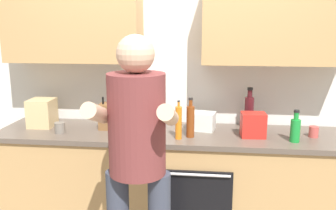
# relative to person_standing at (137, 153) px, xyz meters

# --- Properties ---
(back_wall_unit) EXTENTS (4.00, 0.38, 2.50)m
(back_wall_unit) POSITION_rel_person_standing_xyz_m (0.09, 1.10, 0.48)
(back_wall_unit) COLOR silver
(back_wall_unit) RESTS_ON ground
(counter) EXTENTS (2.84, 0.67, 0.90)m
(counter) POSITION_rel_person_standing_xyz_m (0.09, 0.83, -0.56)
(counter) COLOR tan
(counter) RESTS_ON ground
(person_standing) EXTENTS (0.49, 0.45, 1.71)m
(person_standing) POSITION_rel_person_standing_xyz_m (0.00, 0.00, 0.00)
(person_standing) COLOR #383D4C
(person_standing) RESTS_ON ground
(bottle_hotsauce) EXTENTS (0.05, 0.05, 0.32)m
(bottle_hotsauce) POSITION_rel_person_standing_xyz_m (-0.05, 0.68, 0.03)
(bottle_hotsauce) COLOR red
(bottle_hotsauce) RESTS_ON counter
(bottle_wine) EXTENTS (0.08, 0.08, 0.35)m
(bottle_wine) POSITION_rel_person_standing_xyz_m (0.75, 1.02, 0.03)
(bottle_wine) COLOR #471419
(bottle_wine) RESTS_ON counter
(bottle_soy) EXTENTS (0.08, 0.08, 0.25)m
(bottle_soy) POSITION_rel_person_standing_xyz_m (-0.09, 0.86, -0.01)
(bottle_soy) COLOR black
(bottle_soy) RESTS_ON counter
(bottle_juice) EXTENTS (0.05, 0.05, 0.30)m
(bottle_juice) POSITION_rel_person_standing_xyz_m (0.19, 0.66, 0.02)
(bottle_juice) COLOR orange
(bottle_juice) RESTS_ON counter
(bottle_vinegar) EXTENTS (0.06, 0.06, 0.31)m
(bottle_vinegar) POSITION_rel_person_standing_xyz_m (0.28, 0.72, 0.02)
(bottle_vinegar) COLOR brown
(bottle_vinegar) RESTS_ON counter
(bottle_soda) EXTENTS (0.07, 0.07, 0.24)m
(bottle_soda) POSITION_rel_person_standing_xyz_m (1.06, 0.69, -0.02)
(bottle_soda) COLOR #198C33
(bottle_soda) RESTS_ON counter
(cup_coffee) EXTENTS (0.08, 0.08, 0.09)m
(cup_coffee) POSITION_rel_person_standing_xyz_m (-0.30, 0.96, -0.07)
(cup_coffee) COLOR white
(cup_coffee) RESTS_ON counter
(cup_ceramic) EXTENTS (0.07, 0.07, 0.09)m
(cup_ceramic) POSITION_rel_person_standing_xyz_m (1.24, 0.83, -0.07)
(cup_ceramic) COLOR #BF4C47
(cup_ceramic) RESTS_ON counter
(cup_stoneware) EXTENTS (0.08, 0.08, 0.09)m
(cup_stoneware) POSITION_rel_person_standing_xyz_m (-0.78, 0.71, -0.07)
(cup_stoneware) COLOR slate
(cup_stoneware) RESTS_ON counter
(knife_block) EXTENTS (0.10, 0.14, 0.28)m
(knife_block) POSITION_rel_person_standing_xyz_m (-0.44, 0.87, -0.00)
(knife_block) COLOR brown
(knife_block) RESTS_ON counter
(grocery_bag_produce) EXTENTS (0.25, 0.20, 0.15)m
(grocery_bag_produce) POSITION_rel_person_standing_xyz_m (0.36, 0.94, -0.04)
(grocery_bag_produce) COLOR silver
(grocery_bag_produce) RESTS_ON counter
(grocery_bag_bread) EXTENTS (0.21, 0.22, 0.24)m
(grocery_bag_bread) POSITION_rel_person_standing_xyz_m (-1.01, 0.88, 0.01)
(grocery_bag_bread) COLOR tan
(grocery_bag_bread) RESTS_ON counter
(grocery_bag_crisps) EXTENTS (0.19, 0.16, 0.19)m
(grocery_bag_crisps) POSITION_rel_person_standing_xyz_m (0.76, 0.78, -0.02)
(grocery_bag_crisps) COLOR red
(grocery_bag_crisps) RESTS_ON counter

